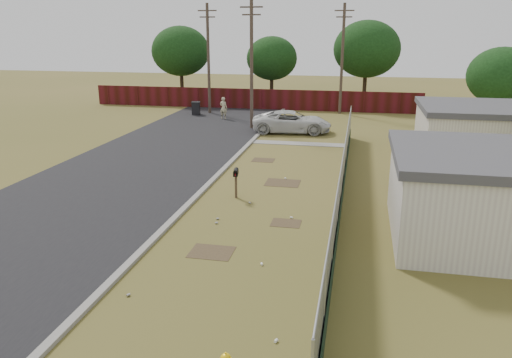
% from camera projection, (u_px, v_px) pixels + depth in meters
% --- Properties ---
extents(ground, '(120.00, 120.00, 0.00)m').
position_uv_depth(ground, '(264.00, 203.00, 20.72)').
color(ground, brown).
rests_on(ground, ground).
extents(street, '(15.10, 60.00, 0.12)m').
position_uv_depth(street, '(178.00, 151.00, 29.58)').
color(street, black).
rests_on(street, ground).
extents(chainlink_fence, '(0.10, 27.06, 2.02)m').
position_uv_depth(chainlink_fence, '(342.00, 182.00, 20.85)').
color(chainlink_fence, '#9A9DA2').
rests_on(chainlink_fence, ground).
extents(privacy_fence, '(30.00, 0.12, 1.80)m').
position_uv_depth(privacy_fence, '(251.00, 99.00, 45.07)').
color(privacy_fence, '#4C1016').
rests_on(privacy_fence, ground).
extents(utility_poles, '(12.60, 8.24, 9.00)m').
position_uv_depth(utility_poles, '(268.00, 59.00, 39.46)').
color(utility_poles, brown).
rests_on(utility_poles, ground).
extents(houses, '(9.30, 17.24, 3.10)m').
position_uv_depth(houses, '(501.00, 160.00, 21.32)').
color(houses, silver).
rests_on(houses, ground).
extents(horizon_trees, '(33.32, 31.94, 7.78)m').
position_uv_depth(horizon_trees, '(328.00, 58.00, 41.31)').
color(horizon_trees, '#352818').
rests_on(horizon_trees, ground).
extents(mailbox, '(0.27, 0.56, 1.29)m').
position_uv_depth(mailbox, '(236.00, 175.00, 21.14)').
color(mailbox, brown).
rests_on(mailbox, ground).
extents(pickup_truck, '(5.66, 3.04, 1.51)m').
position_uv_depth(pickup_truck, '(292.00, 122.00, 34.73)').
color(pickup_truck, silver).
rests_on(pickup_truck, ground).
extents(pedestrian, '(0.72, 0.55, 1.76)m').
position_uv_depth(pedestrian, '(223.00, 108.00, 39.98)').
color(pedestrian, '#BDB38B').
rests_on(pedestrian, ground).
extents(trash_bin, '(0.84, 0.83, 1.10)m').
position_uv_depth(trash_bin, '(196.00, 108.00, 42.04)').
color(trash_bin, black).
rests_on(trash_bin, ground).
extents(scattered_litter, '(4.38, 13.14, 0.07)m').
position_uv_depth(scattered_litter, '(245.00, 232.00, 17.70)').
color(scattered_litter, white).
rests_on(scattered_litter, ground).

